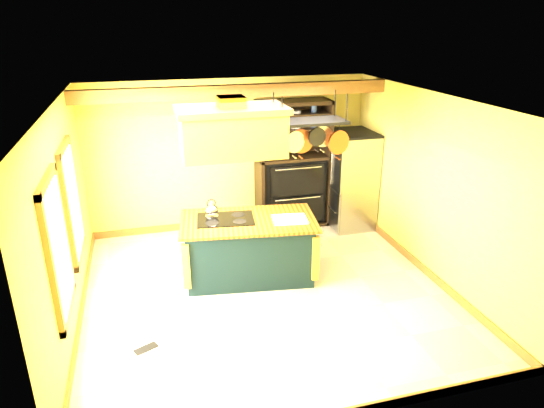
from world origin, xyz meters
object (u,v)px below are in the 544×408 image
kitchen_island (249,248)px  range_hood (232,130)px  refrigerator (350,182)px  pot_rack (310,130)px  hutch (292,178)px

kitchen_island → range_hood: (-0.20, -0.00, 1.78)m
kitchen_island → refrigerator: (2.23, 1.40, 0.38)m
kitchen_island → range_hood: range_hood is taller
range_hood → refrigerator: size_ratio=0.84×
range_hood → pot_rack: (1.11, -0.00, -0.07)m
refrigerator → hutch: bearing=160.9°
range_hood → pot_rack: 1.12m
kitchen_island → refrigerator: 2.66m
kitchen_island → pot_rack: (0.92, -0.00, 1.71)m
range_hood → hutch: size_ratio=0.63×
refrigerator → hutch: (-1.01, 0.35, 0.05)m
pot_rack → hutch: (0.31, 1.75, -1.29)m
range_hood → hutch: (1.42, 1.75, -1.36)m
hutch → kitchen_island: bearing=-125.0°
range_hood → refrigerator: 3.13m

